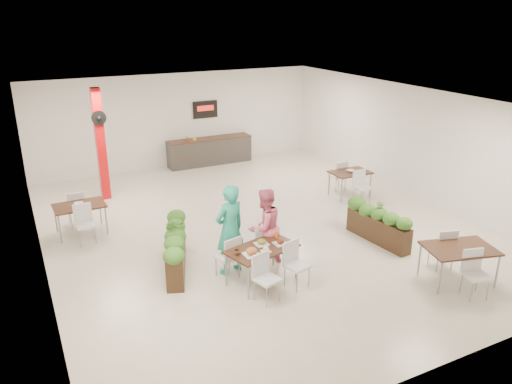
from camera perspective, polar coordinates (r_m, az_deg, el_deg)
ground at (r=12.70m, az=0.04°, el=-3.96°), size 12.00×12.00×0.00m
room_shell at (r=12.02m, az=0.04°, el=4.81°), size 10.10×12.10×3.22m
red_column at (r=14.75m, az=-17.34°, el=5.32°), size 0.40×0.41×3.20m
service_counter at (r=17.80m, az=-5.31°, el=4.75°), size 3.00×0.64×2.20m
main_table at (r=9.96m, az=0.64°, el=-7.01°), size 1.59×1.87×0.92m
diner_man at (r=10.21m, az=-3.01°, el=-4.32°), size 0.79×0.62×1.92m
diner_woman at (r=10.57m, az=0.98°, el=-4.04°), size 0.97×0.83×1.71m
planter_left at (r=10.65m, az=-9.15°, el=-6.03°), size 1.02×2.05×1.13m
planter_right at (r=12.05m, az=13.82°, el=-3.37°), size 0.55×1.91×1.00m
side_table_a at (r=12.81m, az=-19.51°, el=-1.90°), size 1.22×1.63×0.92m
side_table_b at (r=14.80m, az=10.70°, el=1.83°), size 1.15×1.62×0.92m
side_table_c at (r=10.77m, az=22.22°, el=-6.43°), size 1.54×1.67×0.92m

